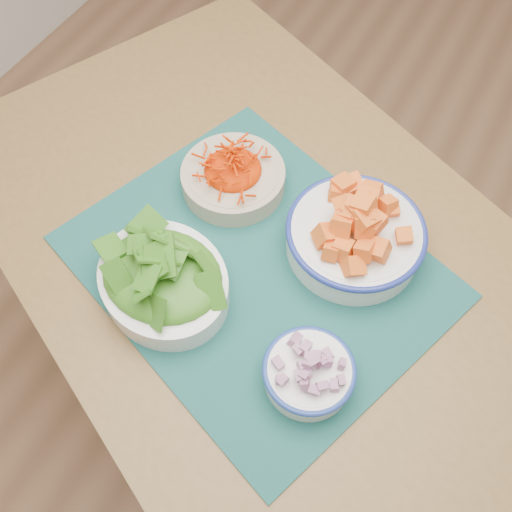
{
  "coord_description": "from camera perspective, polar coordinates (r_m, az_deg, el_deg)",
  "views": [
    {
      "loc": [
        -0.0,
        -0.74,
        1.56
      ],
      "look_at": [
        -0.23,
        -0.33,
        0.78
      ],
      "focal_mm": 40.0,
      "sensor_mm": 36.0,
      "label": 1
    }
  ],
  "objects": [
    {
      "name": "placemat",
      "position": [
        0.94,
        0.0,
        -1.02
      ],
      "size": [
        0.69,
        0.63,
        0.0
      ],
      "primitive_type": "cube",
      "rotation": [
        0.0,
        0.0,
        -0.34
      ],
      "color": "#0D3433",
      "rests_on": "table"
    },
    {
      "name": "carrot_bowl",
      "position": [
        1.0,
        -2.31,
        8.22
      ],
      "size": [
        0.23,
        0.23,
        0.07
      ],
      "rotation": [
        0.0,
        0.0,
        -0.32
      ],
      "color": "#C1AF8F",
      "rests_on": "placemat"
    },
    {
      "name": "lettuce_bowl",
      "position": [
        0.89,
        -9.34,
        -2.05
      ],
      "size": [
        0.28,
        0.26,
        0.1
      ],
      "rotation": [
        0.0,
        0.0,
        -0.38
      ],
      "color": "white",
      "rests_on": "placemat"
    },
    {
      "name": "onion_bowl",
      "position": [
        0.83,
        5.31,
        -11.43
      ],
      "size": [
        0.13,
        0.13,
        0.07
      ],
      "rotation": [
        0.0,
        0.0,
        0.07
      ],
      "color": "white",
      "rests_on": "placemat"
    },
    {
      "name": "ground",
      "position": [
        1.73,
        12.1,
        -8.63
      ],
      "size": [
        4.0,
        4.0,
        0.0
      ],
      "primitive_type": "plane",
      "color": "#986B49",
      "rests_on": "ground"
    },
    {
      "name": "squash_bowl",
      "position": [
        0.93,
        10.01,
        2.55
      ],
      "size": [
        0.27,
        0.27,
        0.11
      ],
      "rotation": [
        0.0,
        0.0,
        0.26
      ],
      "color": "white",
      "rests_on": "placemat"
    },
    {
      "name": "table",
      "position": [
        1.07,
        -0.25,
        -0.76
      ],
      "size": [
        1.34,
        1.16,
        0.75
      ],
      "rotation": [
        0.0,
        0.0,
        -0.43
      ],
      "color": "brown",
      "rests_on": "ground"
    }
  ]
}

